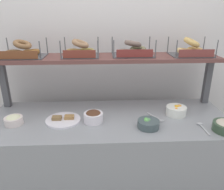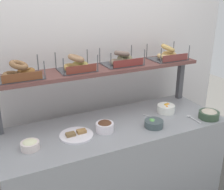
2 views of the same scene
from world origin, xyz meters
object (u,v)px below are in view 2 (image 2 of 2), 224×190
bowl_fruit_salad (166,108)px  bagel_basket_poppy (122,59)px  bowl_veggie_mix (154,123)px  bagel_basket_cinnamon_raisin (19,72)px  bowl_potato_salad (30,145)px  serving_spoon_by_edge (192,118)px  bagel_basket_sesame (168,54)px  bowl_tuna_salad (209,114)px  serving_plate_white (76,135)px  bowl_chocolate_spread (105,126)px  serving_spoon_near_plate (155,118)px  bagel_basket_everything (76,65)px

bowl_fruit_salad → bagel_basket_poppy: size_ratio=0.47×
bowl_veggie_mix → bagel_basket_cinnamon_raisin: bearing=156.1°
bowl_potato_salad → serving_spoon_by_edge: (1.36, -0.11, -0.03)m
bowl_veggie_mix → serving_spoon_by_edge: (0.39, -0.02, -0.02)m
serving_spoon_by_edge → bagel_basket_sesame: (0.03, 0.44, 0.47)m
bowl_potato_salad → bagel_basket_poppy: bearing=20.9°
bowl_tuna_salad → serving_spoon_by_edge: bowl_tuna_salad is taller
bowl_fruit_salad → bowl_potato_salad: (-1.24, -0.10, -0.00)m
serving_plate_white → bagel_basket_poppy: size_ratio=0.78×
bowl_chocolate_spread → bowl_fruit_salad: 0.66m
bowl_chocolate_spread → serving_spoon_near_plate: bearing=1.5°
serving_plate_white → bagel_basket_sesame: bagel_basket_sesame is taller
bowl_veggie_mix → bowl_tuna_salad: bearing=-8.3°
serving_spoon_near_plate → bagel_basket_sesame: size_ratio=0.48×
bowl_veggie_mix → bagel_basket_everything: size_ratio=0.52×
bowl_veggie_mix → bowl_fruit_salad: size_ratio=0.97×
bowl_fruit_salad → serving_spoon_by_edge: size_ratio=0.90×
bowl_potato_salad → serving_spoon_by_edge: bowl_potato_salad is taller
bagel_basket_cinnamon_raisin → bagel_basket_everything: size_ratio=1.13×
serving_plate_white → serving_spoon_by_edge: bearing=-8.3°
bowl_potato_salad → serving_spoon_near_plate: bearing=1.2°
bowl_veggie_mix → bowl_tuna_salad: bowl_tuna_salad is taller
bowl_fruit_salad → bagel_basket_poppy: 0.60m
bagel_basket_cinnamon_raisin → serving_plate_white: bearing=-41.8°
serving_plate_white → bagel_basket_cinnamon_raisin: bearing=138.2°
bowl_chocolate_spread → bowl_veggie_mix: bearing=-15.0°
bowl_fruit_salad → bagel_basket_sesame: bearing=57.0°
bowl_veggie_mix → serving_spoon_by_edge: 0.39m
bowl_fruit_salad → bagel_basket_everything: (-0.76, 0.24, 0.44)m
serving_spoon_by_edge → bagel_basket_sesame: bagel_basket_sesame is taller
bowl_tuna_salad → serving_spoon_by_edge: size_ratio=0.99×
bowl_chocolate_spread → bagel_basket_sesame: bearing=21.4°
serving_spoon_near_plate → serving_spoon_by_edge: same height
bowl_chocolate_spread → bowl_fruit_salad: bearing=7.6°
serving_spoon_near_plate → bagel_basket_poppy: 0.59m
bagel_basket_poppy → bagel_basket_everything: bearing=-179.1°
serving_spoon_near_plate → bowl_veggie_mix: bearing=-129.7°
bowl_veggie_mix → bagel_basket_sesame: bearing=45.6°
bowl_veggie_mix → bowl_potato_salad: size_ratio=1.18×
bowl_tuna_salad → bagel_basket_cinnamon_raisin: size_ratio=0.52×
bowl_potato_salad → bagel_basket_sesame: size_ratio=0.40×
bowl_veggie_mix → serving_spoon_near_plate: size_ratio=0.97×
bowl_potato_salad → bagel_basket_everything: (0.48, 0.34, 0.44)m
bagel_basket_poppy → serving_plate_white: bearing=-150.5°
serving_spoon_by_edge → bagel_basket_poppy: bearing=134.6°
serving_plate_white → bagel_basket_everything: 0.57m
bowl_fruit_salad → bagel_basket_cinnamon_raisin: bagel_basket_cinnamon_raisin is taller
bowl_chocolate_spread → bowl_potato_salad: bearing=-179.1°
bowl_veggie_mix → bagel_basket_sesame: bagel_basket_sesame is taller
bowl_veggie_mix → bowl_chocolate_spread: 0.41m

